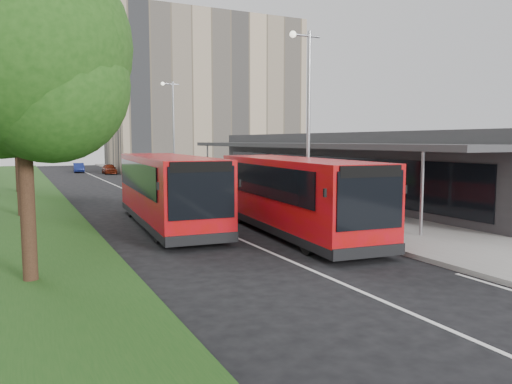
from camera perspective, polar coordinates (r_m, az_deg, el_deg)
ground at (r=18.28m, az=-2.04°, el=-5.34°), size 120.00×120.00×0.00m
pavement at (r=38.90m, az=-5.91°, el=0.71°), size 5.00×80.00×0.15m
grass_verge at (r=36.57m, az=-25.42°, el=-0.19°), size 5.00×80.00×0.10m
lane_centre_line at (r=32.42m, az=-12.86°, el=-0.55°), size 0.12×70.00×0.01m
kerb_dashes at (r=37.11m, az=-9.30°, el=0.31°), size 0.12×56.00×0.01m
office_block at (r=62.39m, az=-6.03°, el=10.85°), size 22.00×12.00×18.00m
station_building at (r=30.43m, az=10.64°, el=2.92°), size 7.70×26.00×4.00m
tree_near at (r=13.59m, az=-25.37°, el=13.40°), size 5.27×5.27×8.46m
tree_mid at (r=25.54m, az=-25.73°, el=10.06°), size 5.47×5.47×8.79m
tree_far at (r=37.49m, az=-25.81°, el=7.96°), size 5.11×5.11×8.20m
lamp_post_near at (r=21.66m, az=5.84°, el=8.92°), size 1.44×0.28×8.00m
lamp_post_far at (r=40.07m, az=-9.53°, el=7.46°), size 1.44×0.28×8.00m
bus_main at (r=18.92m, az=4.34°, el=-0.43°), size 3.46×10.39×2.89m
bus_second at (r=21.01m, az=-10.04°, el=0.17°), size 3.31×10.49×2.93m
litter_bin at (r=28.78m, az=-0.71°, el=-0.01°), size 0.60×0.60×0.90m
bollard at (r=37.03m, az=-7.12°, el=1.38°), size 0.21×0.21×1.06m
car_near at (r=55.93m, az=-16.42°, el=2.56°), size 1.39×3.28×1.11m
car_far at (r=59.90m, az=-19.60°, el=2.64°), size 1.31×3.26×1.06m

